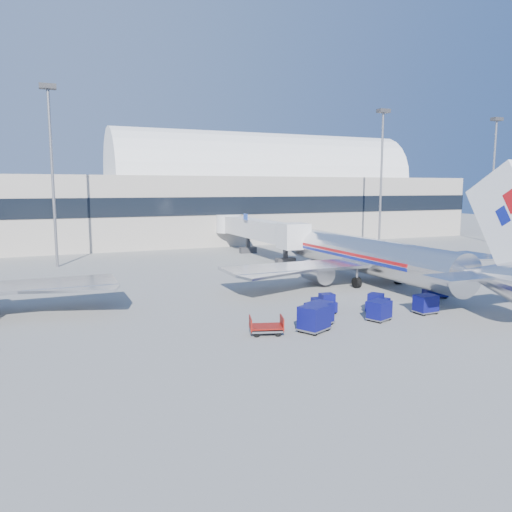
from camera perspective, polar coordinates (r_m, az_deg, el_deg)
name	(u,v)px	position (r m, az deg, el deg)	size (l,w,h in m)	color
ground	(309,302)	(44.69, 6.11, -5.23)	(260.00, 260.00, 0.00)	gray
terminal	(89,202)	(94.27, -18.51, 5.88)	(170.00, 28.15, 21.00)	#B2AA9E
airliner_main	(373,257)	(53.26, 13.20, -0.08)	(32.00, 37.26, 12.07)	silver
jetbridge_near	(253,229)	(74.86, -0.29, 3.13)	(4.40, 27.50, 6.25)	silver
mast_west	(51,149)	(68.13, -22.38, 11.23)	(2.00, 1.20, 22.60)	slate
mast_east	(382,158)	(85.31, 14.19, 10.77)	(2.00, 1.20, 22.60)	slate
mast_far_east	(494,161)	(102.32, 25.57, 9.72)	(2.00, 1.20, 22.60)	slate
barrier_near	(448,279)	(56.90, 21.14, -2.43)	(3.00, 0.55, 0.90)	#9E9E96
barrier_mid	(472,276)	(59.23, 23.43, -2.16)	(3.00, 0.55, 0.90)	#9E9E96
barrier_far	(494,274)	(61.65, 25.55, -1.91)	(3.00, 0.55, 0.90)	#9E9E96
tug_lead	(377,303)	(41.92, 13.71, -5.25)	(2.75, 2.37, 1.62)	#0A0C51
tug_right	(434,291)	(48.69, 19.71, -3.80)	(2.33, 1.59, 1.38)	#0A0C51
tug_left	(324,303)	(41.05, 7.81, -5.37)	(1.45, 2.59, 1.62)	#0A0C51
cart_train_a	(379,310)	(39.24, 13.91, -6.02)	(2.12, 1.89, 1.54)	#0A0C51
cart_train_b	(319,313)	(37.14, 7.22, -6.49)	(2.37, 2.11, 1.72)	#0A0C51
cart_train_c	(314,318)	(35.45, 6.65, -7.04)	(2.61, 2.39, 1.87)	#0A0C51
cart_solo_near	(426,304)	(42.42, 18.83, -5.18)	(1.78, 1.39, 1.53)	#0A0C51
cart_open_red	(267,328)	(34.74, 1.22, -8.25)	(2.67, 2.22, 0.61)	slate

